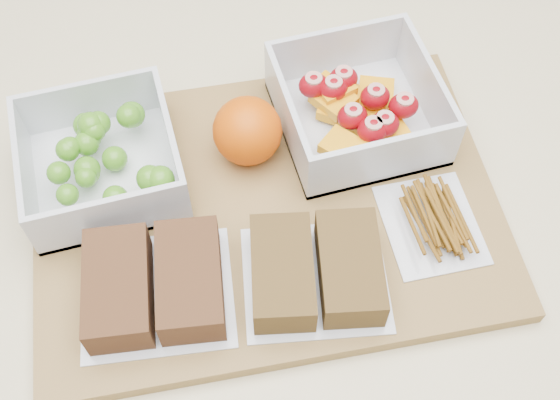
{
  "coord_description": "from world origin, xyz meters",
  "views": [
    {
      "loc": [
        -0.08,
        -0.3,
        1.46
      ],
      "look_at": [
        0.02,
        0.02,
        0.93
      ],
      "focal_mm": 45.0,
      "sensor_mm": 36.0,
      "label": 1
    }
  ],
  "objects_px": {
    "sandwich_bag_center": "(316,271)",
    "pretzel_bag": "(433,219)",
    "orange": "(247,131)",
    "cutting_board": "(267,208)",
    "sandwich_bag_left": "(155,285)",
    "grape_container": "(103,158)",
    "fruit_container": "(357,109)"
  },
  "relations": [
    {
      "from": "sandwich_bag_center",
      "to": "pretzel_bag",
      "type": "xyz_separation_m",
      "value": [
        0.12,
        0.02,
        -0.01
      ]
    },
    {
      "from": "orange",
      "to": "cutting_board",
      "type": "bearing_deg",
      "value": -89.25
    },
    {
      "from": "sandwich_bag_left",
      "to": "pretzel_bag",
      "type": "height_order",
      "value": "sandwich_bag_left"
    },
    {
      "from": "grape_container",
      "to": "cutting_board",
      "type": "bearing_deg",
      "value": -28.56
    },
    {
      "from": "grape_container",
      "to": "pretzel_bag",
      "type": "distance_m",
      "value": 0.3
    },
    {
      "from": "fruit_container",
      "to": "sandwich_bag_center",
      "type": "height_order",
      "value": "fruit_container"
    },
    {
      "from": "pretzel_bag",
      "to": "cutting_board",
      "type": "bearing_deg",
      "value": 155.35
    },
    {
      "from": "fruit_container",
      "to": "orange",
      "type": "bearing_deg",
      "value": -177.99
    },
    {
      "from": "grape_container",
      "to": "orange",
      "type": "xyz_separation_m",
      "value": [
        0.13,
        -0.01,
        0.01
      ]
    },
    {
      "from": "sandwich_bag_center",
      "to": "sandwich_bag_left",
      "type": "bearing_deg",
      "value": 169.7
    },
    {
      "from": "grape_container",
      "to": "sandwich_bag_center",
      "type": "distance_m",
      "value": 0.22
    },
    {
      "from": "cutting_board",
      "to": "fruit_container",
      "type": "xyz_separation_m",
      "value": [
        0.11,
        0.07,
        0.03
      ]
    },
    {
      "from": "cutting_board",
      "to": "grape_container",
      "type": "height_order",
      "value": "grape_container"
    },
    {
      "from": "sandwich_bag_center",
      "to": "orange",
      "type": "bearing_deg",
      "value": 97.95
    },
    {
      "from": "cutting_board",
      "to": "pretzel_bag",
      "type": "bearing_deg",
      "value": -19.38
    },
    {
      "from": "sandwich_bag_left",
      "to": "sandwich_bag_center",
      "type": "relative_size",
      "value": 1.01
    },
    {
      "from": "orange",
      "to": "sandwich_bag_left",
      "type": "bearing_deg",
      "value": -132.13
    },
    {
      "from": "grape_container",
      "to": "sandwich_bag_center",
      "type": "bearing_deg",
      "value": -45.91
    },
    {
      "from": "cutting_board",
      "to": "grape_container",
      "type": "distance_m",
      "value": 0.16
    },
    {
      "from": "grape_container",
      "to": "sandwich_bag_left",
      "type": "relative_size",
      "value": 0.97
    },
    {
      "from": "sandwich_bag_left",
      "to": "pretzel_bag",
      "type": "bearing_deg",
      "value": -0.14
    },
    {
      "from": "cutting_board",
      "to": "sandwich_bag_center",
      "type": "relative_size",
      "value": 2.98
    },
    {
      "from": "pretzel_bag",
      "to": "sandwich_bag_left",
      "type": "bearing_deg",
      "value": 179.86
    },
    {
      "from": "orange",
      "to": "grape_container",
      "type": "bearing_deg",
      "value": 175.12
    },
    {
      "from": "cutting_board",
      "to": "fruit_container",
      "type": "bearing_deg",
      "value": 36.37
    },
    {
      "from": "grape_container",
      "to": "orange",
      "type": "distance_m",
      "value": 0.13
    },
    {
      "from": "orange",
      "to": "sandwich_bag_center",
      "type": "bearing_deg",
      "value": -82.05
    },
    {
      "from": "orange",
      "to": "pretzel_bag",
      "type": "bearing_deg",
      "value": -42.2
    },
    {
      "from": "fruit_container",
      "to": "pretzel_bag",
      "type": "height_order",
      "value": "fruit_container"
    },
    {
      "from": "pretzel_bag",
      "to": "fruit_container",
      "type": "bearing_deg",
      "value": 102.14
    },
    {
      "from": "sandwich_bag_center",
      "to": "grape_container",
      "type": "bearing_deg",
      "value": 134.09
    },
    {
      "from": "orange",
      "to": "sandwich_bag_center",
      "type": "height_order",
      "value": "orange"
    }
  ]
}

